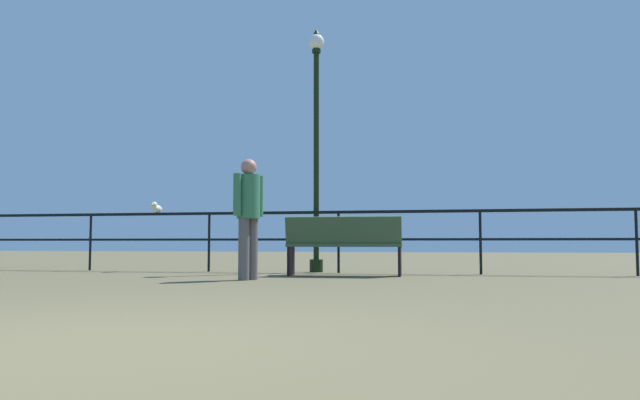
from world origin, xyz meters
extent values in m
plane|color=brown|center=(0.00, 0.00, 0.00)|extent=(60.00, 60.00, 0.00)
cube|color=black|center=(0.00, 7.53, 1.03)|extent=(23.35, 0.05, 0.05)
cube|color=black|center=(0.00, 7.53, 0.57)|extent=(23.35, 0.04, 0.04)
cylinder|color=black|center=(-4.67, 7.53, 0.51)|extent=(0.04, 0.04, 1.03)
cylinder|color=black|center=(-2.33, 7.53, 0.51)|extent=(0.04, 0.04, 1.03)
cylinder|color=black|center=(0.00, 7.53, 0.51)|extent=(0.04, 0.04, 1.03)
cylinder|color=black|center=(2.33, 7.53, 0.51)|extent=(0.04, 0.04, 1.03)
cylinder|color=black|center=(4.67, 7.53, 0.51)|extent=(0.04, 0.04, 1.03)
cube|color=#344E32|center=(0.24, 6.69, 0.47)|extent=(1.79, 0.49, 0.05)
cube|color=#344E32|center=(0.25, 6.49, 0.69)|extent=(1.78, 0.19, 0.44)
cube|color=black|center=(1.09, 6.72, 0.24)|extent=(0.05, 0.38, 0.47)
cube|color=black|center=(1.09, 6.88, 0.61)|extent=(0.05, 0.30, 0.04)
cube|color=black|center=(-0.61, 6.66, 0.24)|extent=(0.05, 0.38, 0.47)
cube|color=black|center=(-0.61, 6.82, 0.61)|extent=(0.05, 0.30, 0.04)
cylinder|color=black|center=(-0.43, 7.73, 0.11)|extent=(0.23, 0.23, 0.22)
cylinder|color=black|center=(-0.43, 7.73, 2.05)|extent=(0.10, 0.10, 3.66)
cylinder|color=black|center=(-0.43, 7.73, 3.91)|extent=(0.16, 0.16, 0.06)
sphere|color=white|center=(-0.43, 7.73, 4.08)|extent=(0.28, 0.28, 0.28)
cone|color=black|center=(-0.43, 7.73, 4.27)|extent=(0.12, 0.12, 0.10)
cylinder|color=#544F52|center=(-0.92, 5.29, 0.42)|extent=(0.15, 0.15, 0.84)
cylinder|color=#544F52|center=(-0.84, 5.43, 0.42)|extent=(0.15, 0.15, 0.84)
cylinder|color=#306E4B|center=(-0.88, 5.36, 1.15)|extent=(0.32, 0.32, 0.61)
cylinder|color=#306E4B|center=(-0.98, 5.17, 1.16)|extent=(0.11, 0.11, 0.57)
cylinder|color=#306E4B|center=(-0.78, 5.55, 1.16)|extent=(0.11, 0.11, 0.57)
sphere|color=#AB7168|center=(-0.88, 5.36, 1.56)|extent=(0.22, 0.22, 0.22)
ellipsoid|color=silver|center=(-3.35, 7.53, 1.12)|extent=(0.16, 0.26, 0.14)
ellipsoid|color=gray|center=(-3.35, 7.53, 1.15)|extent=(0.12, 0.23, 0.05)
sphere|color=silver|center=(-3.35, 7.42, 1.19)|extent=(0.12, 0.12, 0.12)
cone|color=gold|center=(-3.35, 7.34, 1.19)|extent=(0.05, 0.05, 0.05)
cube|color=gray|center=(-3.35, 7.68, 1.13)|extent=(0.07, 0.09, 0.02)
camera|label=1|loc=(1.80, -2.68, 0.52)|focal=34.26mm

